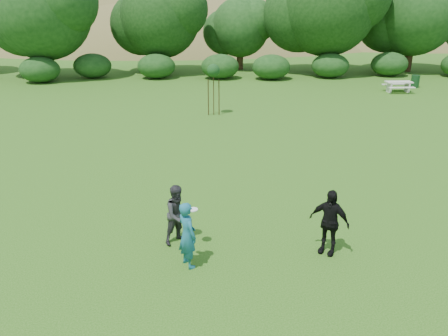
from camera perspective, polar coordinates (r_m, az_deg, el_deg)
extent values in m
plane|color=#19470C|center=(11.86, 0.80, -10.28)|extent=(120.00, 120.00, 0.00)
imported|color=#1A5E75|center=(10.73, -4.81, -8.69)|extent=(0.68, 0.75, 1.72)
imported|color=#2B2A2D|center=(11.76, -6.00, -6.04)|extent=(1.02, 0.98, 1.66)
imported|color=black|center=(11.53, 13.56, -6.86)|extent=(1.10, 0.95, 1.78)
cylinder|color=#163E1E|center=(35.77, 23.69, 10.32)|extent=(0.60, 0.60, 0.90)
cylinder|color=white|center=(11.38, -4.11, -5.43)|extent=(0.27, 0.27, 0.03)
cylinder|color=#362715|center=(24.73, -1.37, 9.76)|extent=(0.05, 0.05, 2.50)
sphere|color=#164017|center=(24.51, -1.39, 12.63)|extent=(0.70, 0.70, 0.70)
cylinder|color=#392916|center=(24.78, -2.06, 9.19)|extent=(0.06, 0.06, 2.00)
cylinder|color=#3C2C17|center=(24.80, -0.66, 9.21)|extent=(0.06, 0.06, 2.00)
cube|color=beige|center=(33.40, 21.88, 10.38)|extent=(1.80, 0.75, 0.08)
cube|color=beige|center=(33.20, 20.76, 9.80)|extent=(0.10, 0.70, 0.68)
cube|color=beige|center=(33.74, 22.81, 9.69)|extent=(0.10, 0.70, 0.68)
cube|color=beige|center=(32.91, 22.24, 9.69)|extent=(1.80, 0.28, 0.06)
cube|color=silver|center=(33.98, 21.41, 10.13)|extent=(1.80, 0.28, 0.06)
ellipsoid|color=olive|center=(85.66, -19.70, 7.78)|extent=(110.00, 70.00, 44.00)
ellipsoid|color=olive|center=(87.10, 10.82, 7.36)|extent=(100.00, 64.00, 52.00)
ellipsoid|color=olive|center=(69.62, -6.68, 9.69)|extent=(80.00, 50.00, 28.00)
ellipsoid|color=olive|center=(77.58, 20.62, 10.52)|extent=(60.00, 44.00, 24.00)
cylinder|color=#3A2616|center=(39.33, -21.89, 13.10)|extent=(0.73, 0.73, 3.15)
sphere|color=#194214|center=(39.07, -22.66, 18.38)|extent=(7.54, 7.54, 7.54)
cylinder|color=#3A2616|center=(39.51, -8.11, 14.15)|extent=(0.68, 0.68, 2.80)
sphere|color=#194214|center=(39.24, -8.37, 18.87)|extent=(6.73, 6.73, 6.73)
cylinder|color=#3A2616|center=(41.55, 2.10, 14.33)|extent=(0.60, 0.60, 2.27)
sphere|color=#194214|center=(41.32, 2.15, 17.88)|extent=(5.22, 5.22, 5.22)
cylinder|color=#3A2616|center=(39.81, 12.92, 14.28)|extent=(0.76, 0.76, 3.32)
sphere|color=#194214|center=(39.56, 13.41, 19.88)|extent=(8.12, 8.12, 8.12)
cylinder|color=#3A2616|center=(43.58, 23.01, 13.50)|extent=(0.71, 0.71, 2.97)
sphere|color=#194214|center=(43.34, 23.69, 18.02)|extent=(7.19, 7.19, 7.19)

